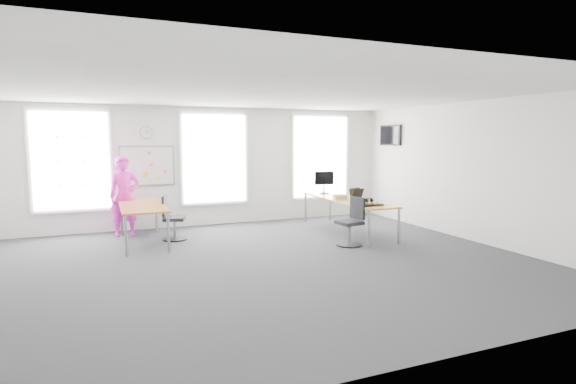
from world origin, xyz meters
name	(u,v)px	position (x,y,z in m)	size (l,w,h in m)	color
floor	(251,264)	(0.00, 0.00, 0.00)	(10.00, 10.00, 0.00)	#25262A
ceiling	(250,90)	(0.00, 0.00, 3.00)	(10.00, 10.00, 0.00)	silver
wall_back	(203,167)	(0.00, 4.00, 1.50)	(10.00, 10.00, 0.00)	white
wall_front	(386,215)	(0.00, -4.00, 1.50)	(10.00, 10.00, 0.00)	white
wall_right	(474,172)	(5.00, 0.00, 1.50)	(10.00, 10.00, 0.00)	white
window_left	(71,161)	(-3.00, 3.97, 1.70)	(1.60, 0.06, 2.20)	silver
window_mid	(215,159)	(0.30, 3.97, 1.70)	(1.60, 0.06, 2.20)	silver
window_right	(320,157)	(3.30, 3.97, 1.70)	(1.60, 0.06, 2.20)	silver
desk_right	(347,201)	(2.99, 1.90, 0.73)	(0.86, 3.21, 0.78)	#B4812C
desk_left	(142,208)	(-1.61, 2.48, 0.75)	(0.89, 2.23, 0.82)	#B4812C
chair_right	(352,224)	(2.37, 0.61, 0.44)	(0.53, 0.53, 1.00)	black
chair_left	(172,221)	(-1.00, 2.54, 0.43)	(0.55, 0.55, 0.98)	black
person	(124,196)	(-1.92, 3.40, 0.91)	(0.66, 0.44, 1.82)	#F227C3
whiteboard	(147,166)	(-1.35, 3.97, 1.55)	(1.20, 0.03, 0.90)	white
wall_clock	(146,132)	(-1.35, 3.97, 2.35)	(0.30, 0.30, 0.04)	gray
tv	(390,135)	(4.95, 3.00, 2.30)	(0.06, 0.90, 0.55)	black
keyboard	(371,205)	(2.89, 0.72, 0.79)	(0.46, 0.16, 0.02)	black
mouse	(382,204)	(3.15, 0.66, 0.80)	(0.07, 0.12, 0.04)	black
lens_cap	(373,204)	(3.07, 0.90, 0.78)	(0.06, 0.06, 0.01)	black
headphones	(369,200)	(3.18, 1.23, 0.82)	(0.16, 0.09, 0.09)	black
laptop_sleeve	(356,195)	(3.02, 1.52, 0.92)	(0.37, 0.30, 0.29)	black
paper_stack	(340,197)	(2.83, 1.95, 0.83)	(0.29, 0.22, 0.10)	beige
monitor	(324,180)	(2.97, 3.05, 1.13)	(0.53, 0.21, 0.58)	black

